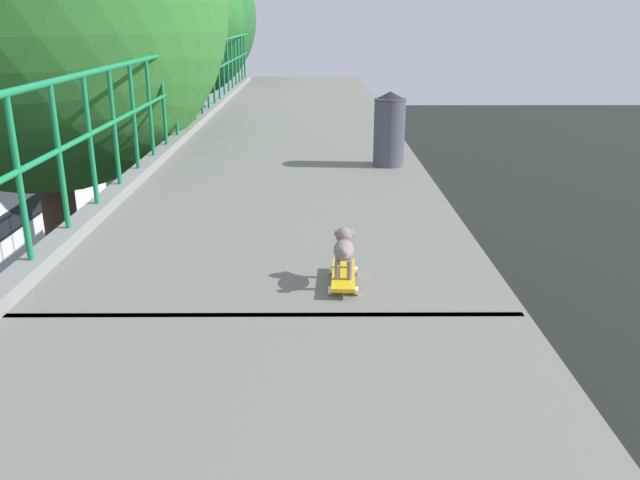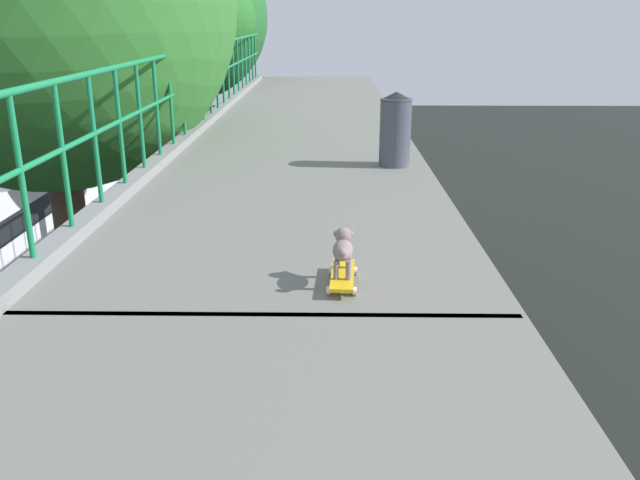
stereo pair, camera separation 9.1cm
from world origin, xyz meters
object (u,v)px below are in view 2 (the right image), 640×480
at_px(small_dog, 343,248).
at_px(city_bus, 27,208).
at_px(toy_skateboard, 343,276).
at_px(litter_bin, 395,128).

bearing_deg(small_dog, city_bus, 121.54).
bearing_deg(small_dog, toy_skateboard, -92.87).
height_order(toy_skateboard, small_dog, small_dog).
xyz_separation_m(city_bus, small_dog, (10.33, -16.83, 4.65)).
bearing_deg(city_bus, litter_bin, -49.89).
bearing_deg(toy_skateboard, small_dog, 87.13).
xyz_separation_m(city_bus, litter_bin, (11.03, -13.09, 4.85)).
distance_m(small_dog, litter_bin, 3.81).
distance_m(toy_skateboard, small_dog, 0.19).
distance_m(toy_skateboard, litter_bin, 3.85).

